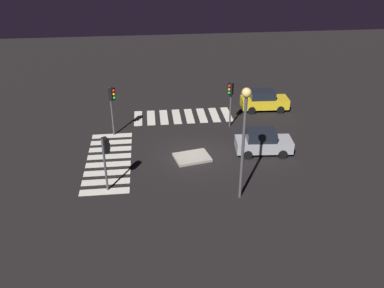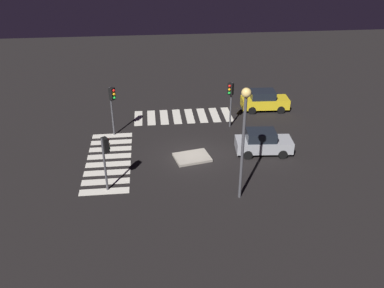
{
  "view_description": "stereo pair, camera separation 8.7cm",
  "coord_description": "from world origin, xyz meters",
  "px_view_note": "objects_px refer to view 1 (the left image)",
  "views": [
    {
      "loc": [
        2.94,
        26.07,
        14.85
      ],
      "look_at": [
        0.0,
        0.0,
        1.0
      ],
      "focal_mm": 37.87,
      "sensor_mm": 36.0,
      "label": 1
    },
    {
      "loc": [
        2.85,
        26.08,
        14.85
      ],
      "look_at": [
        0.0,
        0.0,
        1.0
      ],
      "focal_mm": 37.87,
      "sensor_mm": 36.0,
      "label": 2
    }
  ],
  "objects_px": {
    "traffic_light_east": "(112,100)",
    "street_lamp": "(244,125)",
    "traffic_island": "(192,157)",
    "traffic_light_south": "(230,94)",
    "traffic_light_north": "(106,151)",
    "car_silver": "(263,142)",
    "car_yellow": "(264,100)"
  },
  "relations": [
    {
      "from": "traffic_light_south",
      "to": "traffic_light_east",
      "type": "bearing_deg",
      "value": -48.33
    },
    {
      "from": "car_silver",
      "to": "car_yellow",
      "type": "bearing_deg",
      "value": 78.66
    },
    {
      "from": "traffic_island",
      "to": "street_lamp",
      "type": "distance_m",
      "value": 7.52
    },
    {
      "from": "car_silver",
      "to": "traffic_light_south",
      "type": "relative_size",
      "value": 1.1
    },
    {
      "from": "car_silver",
      "to": "traffic_light_east",
      "type": "height_order",
      "value": "traffic_light_east"
    },
    {
      "from": "car_silver",
      "to": "traffic_light_south",
      "type": "distance_m",
      "value": 5.45
    },
    {
      "from": "car_yellow",
      "to": "traffic_light_east",
      "type": "distance_m",
      "value": 14.18
    },
    {
      "from": "traffic_light_north",
      "to": "traffic_light_east",
      "type": "bearing_deg",
      "value": 57.37
    },
    {
      "from": "traffic_light_north",
      "to": "street_lamp",
      "type": "distance_m",
      "value": 8.66
    },
    {
      "from": "traffic_island",
      "to": "traffic_light_east",
      "type": "bearing_deg",
      "value": -37.69
    },
    {
      "from": "traffic_light_north",
      "to": "street_lamp",
      "type": "relative_size",
      "value": 0.51
    },
    {
      "from": "traffic_light_east",
      "to": "traffic_island",
      "type": "bearing_deg",
      "value": -2.59
    },
    {
      "from": "traffic_light_south",
      "to": "traffic_light_east",
      "type": "relative_size",
      "value": 0.96
    },
    {
      "from": "traffic_light_north",
      "to": "traffic_light_south",
      "type": "bearing_deg",
      "value": 8.56
    },
    {
      "from": "car_silver",
      "to": "street_lamp",
      "type": "xyz_separation_m",
      "value": [
        2.91,
        5.43,
        4.08
      ]
    },
    {
      "from": "car_silver",
      "to": "traffic_light_north",
      "type": "xyz_separation_m",
      "value": [
        11.1,
        3.65,
        1.92
      ]
    },
    {
      "from": "street_lamp",
      "to": "traffic_light_east",
      "type": "bearing_deg",
      "value": -49.51
    },
    {
      "from": "car_yellow",
      "to": "traffic_light_south",
      "type": "xyz_separation_m",
      "value": [
        3.93,
        3.34,
        2.05
      ]
    },
    {
      "from": "car_yellow",
      "to": "traffic_light_east",
      "type": "height_order",
      "value": "traffic_light_east"
    },
    {
      "from": "car_yellow",
      "to": "traffic_light_south",
      "type": "bearing_deg",
      "value": -136.5
    },
    {
      "from": "traffic_island",
      "to": "street_lamp",
      "type": "height_order",
      "value": "street_lamp"
    },
    {
      "from": "traffic_light_south",
      "to": "street_lamp",
      "type": "height_order",
      "value": "street_lamp"
    },
    {
      "from": "traffic_island",
      "to": "car_silver",
      "type": "relative_size",
      "value": 0.67
    },
    {
      "from": "car_yellow",
      "to": "traffic_light_north",
      "type": "height_order",
      "value": "traffic_light_north"
    },
    {
      "from": "car_yellow",
      "to": "street_lamp",
      "type": "relative_size",
      "value": 0.61
    },
    {
      "from": "traffic_light_north",
      "to": "street_lamp",
      "type": "xyz_separation_m",
      "value": [
        -8.19,
        1.78,
        2.16
      ]
    },
    {
      "from": "traffic_light_south",
      "to": "traffic_light_north",
      "type": "xyz_separation_m",
      "value": [
        9.48,
        8.42,
        -0.16
      ]
    },
    {
      "from": "traffic_light_south",
      "to": "street_lamp",
      "type": "distance_m",
      "value": 10.48
    },
    {
      "from": "traffic_island",
      "to": "traffic_light_north",
      "type": "xyz_separation_m",
      "value": [
        5.75,
        3.39,
        2.72
      ]
    },
    {
      "from": "traffic_light_east",
      "to": "street_lamp",
      "type": "distance_m",
      "value": 12.84
    },
    {
      "from": "traffic_light_east",
      "to": "car_silver",
      "type": "bearing_deg",
      "value": 14.34
    },
    {
      "from": "car_silver",
      "to": "street_lamp",
      "type": "bearing_deg",
      "value": -113.68
    }
  ]
}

